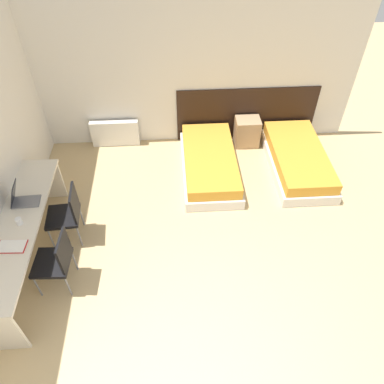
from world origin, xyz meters
TOP-DOWN VIEW (x-y plane):
  - wall_back at (0.00, 4.53)m, footprint 6.02×0.05m
  - headboard_panel at (1.14, 4.49)m, footprint 2.57×0.03m
  - bed_near_window at (0.37, 3.52)m, footprint 0.93×1.88m
  - bed_near_door at (1.91, 3.52)m, footprint 0.93×1.88m
  - nightstand at (1.14, 4.28)m, footprint 0.45×0.35m
  - radiator at (-1.30, 4.41)m, footprint 0.87×0.12m
  - desk at (-2.24, 1.83)m, footprint 0.53×2.52m
  - chair_near_laptop at (-1.76, 2.22)m, footprint 0.48×0.48m
  - chair_near_notebook at (-1.76, 1.44)m, footprint 0.47×0.47m
  - laptop at (-2.26, 2.21)m, footprint 0.37×0.24m
  - open_notebook at (-2.22, 1.48)m, footprint 0.35×0.21m
  - mug at (-2.21, 1.84)m, footprint 0.08×0.08m

SIDE VIEW (x-z plane):
  - bed_near_window at x=0.37m, z-range -0.01..0.38m
  - bed_near_door at x=1.91m, z-range -0.01..0.38m
  - radiator at x=-1.30m, z-range 0.00..0.51m
  - nightstand at x=1.14m, z-range 0.00..0.54m
  - chair_near_laptop at x=-1.76m, z-range 0.05..0.96m
  - chair_near_notebook at x=-1.76m, z-range 0.05..0.96m
  - headboard_panel at x=1.14m, z-range 0.00..1.04m
  - desk at x=-2.24m, z-range 0.23..1.00m
  - open_notebook at x=-2.22m, z-range 0.76..0.78m
  - mug at x=-2.21m, z-range 0.76..0.85m
  - laptop at x=-2.26m, z-range 0.66..1.01m
  - wall_back at x=0.00m, z-range 0.00..2.70m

